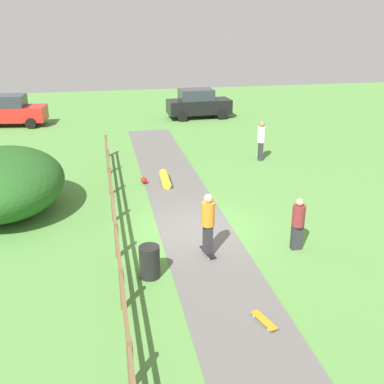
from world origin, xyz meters
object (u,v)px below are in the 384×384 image
Objects in this scene: bush_large at (2,182)px; parked_car_red at (10,111)px; trash_bin at (150,262)px; skateboard_loose at (264,320)px; skater_riding at (208,221)px; parked_car_black at (198,104)px; skater_fallen at (163,179)px; bystander_maroon at (298,222)px; bystander_white at (261,139)px.

parked_car_red is (-1.93, 14.22, -0.18)m from bush_large.
skateboard_loose is (2.32, -2.54, -0.36)m from trash_bin.
skater_riding reaches higher than trash_bin.
parked_car_black reaches higher than trash_bin.
bush_large is 7.01m from trash_bin.
skater_fallen is (1.39, 7.16, -0.25)m from trash_bin.
skater_riding is 19.00m from parked_car_black.
bystander_maroon is at bearing -59.78° from parked_car_red.
parked_car_red reaches higher than skater_fallen.
bystander_maroon is (4.49, 0.71, 0.45)m from trash_bin.
skater_fallen is (5.92, 1.86, -0.94)m from bush_large.
trash_bin reaches higher than skateboard_loose.
parked_car_red is (-10.96, 18.81, 0.06)m from bystander_maroon.
skater_riding reaches higher than skater_fallen.
skateboard_loose is 3.99m from bystander_maroon.
bush_large is 1.20× the size of parked_car_black.
skater_riding is 2.71m from bystander_maroon.
bush_large is 10.13m from bystander_maroon.
bush_large is 2.70× the size of skater_riding.
parked_car_black is at bearing 81.76° from skateboard_loose.
skater_riding is 9.81m from bystander_white.
skater_fallen is at bearing 17.46° from bush_large.
bush_large is 1.17× the size of parked_car_red.
bush_large reaches higher than skater_riding.
skater_fallen is 13.04m from parked_car_black.
bystander_white is 10.03m from parked_car_black.
bush_large reaches higher than bystander_maroon.
bush_large is at bearing 130.53° from trash_bin.
bush_large reaches higher than parked_car_black.
skater_riding reaches higher than bystander_maroon.
skater_fallen reaches higher than skateboard_loose.
bystander_white reaches higher than bystander_maroon.
trash_bin is 0.21× the size of parked_car_red.
skateboard_loose is 22.30m from parked_car_black.
skateboard_loose is at bearing -108.82° from bystander_white.
parked_car_black is 0.98× the size of parked_car_red.
parked_car_red reaches higher than trash_bin.
skater_riding is at bearing -34.95° from bush_large.
skater_fallen is 14.66m from parked_car_red.
bush_large is at bearing 153.02° from bystander_maroon.
bystander_white reaches higher than trash_bin.
parked_car_black is (4.13, 12.35, 0.76)m from skater_fallen.
parked_car_black is at bearing -0.04° from parked_car_red.
bush_large is 3.13× the size of bystander_maroon.
bush_large is at bearing -82.27° from parked_car_red.
parked_car_black is at bearing 78.72° from skater_riding.
bystander_maroon reaches higher than skater_fallen.
bystander_white is (10.97, 4.22, -0.08)m from bush_large.
skater_riding is 0.44× the size of parked_car_black.
bush_large reaches higher than trash_bin.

